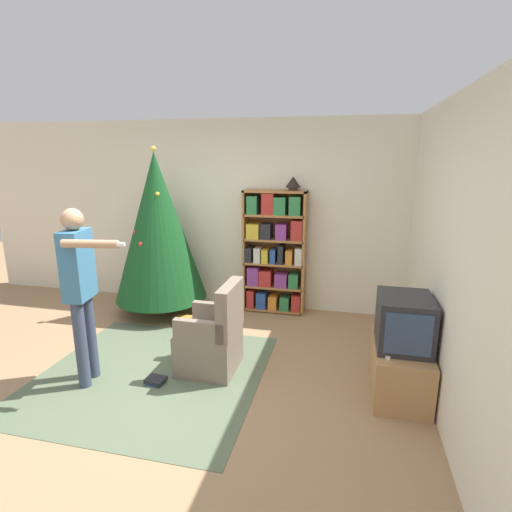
{
  "coord_description": "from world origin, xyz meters",
  "views": [
    {
      "loc": [
        1.55,
        -3.09,
        2.1
      ],
      "look_at": [
        0.6,
        1.01,
        1.05
      ],
      "focal_mm": 28.0,
      "sensor_mm": 36.0,
      "label": 1
    }
  ],
  "objects_px": {
    "standing_person": "(80,283)",
    "television": "(404,322)",
    "bookshelf": "(274,252)",
    "table_lamp": "(293,183)",
    "armchair": "(213,340)",
    "christmas_tree": "(158,228)"
  },
  "relations": [
    {
      "from": "bookshelf",
      "to": "table_lamp",
      "type": "bearing_deg",
      "value": 1.68
    },
    {
      "from": "table_lamp",
      "to": "bookshelf",
      "type": "bearing_deg",
      "value": -178.32
    },
    {
      "from": "table_lamp",
      "to": "standing_person",
      "type": "bearing_deg",
      "value": -126.47
    },
    {
      "from": "television",
      "to": "table_lamp",
      "type": "relative_size",
      "value": 2.75
    },
    {
      "from": "bookshelf",
      "to": "television",
      "type": "bearing_deg",
      "value": -49.33
    },
    {
      "from": "bookshelf",
      "to": "television",
      "type": "relative_size",
      "value": 3.05
    },
    {
      "from": "bookshelf",
      "to": "standing_person",
      "type": "xyz_separation_m",
      "value": [
        -1.38,
        -2.18,
        0.15
      ]
    },
    {
      "from": "christmas_tree",
      "to": "table_lamp",
      "type": "xyz_separation_m",
      "value": [
        1.73,
        0.4,
        0.59
      ]
    },
    {
      "from": "armchair",
      "to": "christmas_tree",
      "type": "bearing_deg",
      "value": -137.14
    },
    {
      "from": "bookshelf",
      "to": "table_lamp",
      "type": "distance_m",
      "value": 0.97
    },
    {
      "from": "television",
      "to": "christmas_tree",
      "type": "height_order",
      "value": "christmas_tree"
    },
    {
      "from": "bookshelf",
      "to": "table_lamp",
      "type": "xyz_separation_m",
      "value": [
        0.24,
        0.01,
        0.94
      ]
    },
    {
      "from": "christmas_tree",
      "to": "standing_person",
      "type": "bearing_deg",
      "value": -86.41
    },
    {
      "from": "christmas_tree",
      "to": "table_lamp",
      "type": "height_order",
      "value": "christmas_tree"
    },
    {
      "from": "television",
      "to": "christmas_tree",
      "type": "bearing_deg",
      "value": 155.95
    },
    {
      "from": "television",
      "to": "table_lamp",
      "type": "height_order",
      "value": "table_lamp"
    },
    {
      "from": "armchair",
      "to": "table_lamp",
      "type": "xyz_separation_m",
      "value": [
        0.54,
        1.71,
        1.45
      ]
    },
    {
      "from": "television",
      "to": "standing_person",
      "type": "xyz_separation_m",
      "value": [
        -2.86,
        -0.46,
        0.29
      ]
    },
    {
      "from": "standing_person",
      "to": "television",
      "type": "bearing_deg",
      "value": 89.95
    },
    {
      "from": "armchair",
      "to": "standing_person",
      "type": "height_order",
      "value": "standing_person"
    },
    {
      "from": "bookshelf",
      "to": "standing_person",
      "type": "distance_m",
      "value": 2.59
    },
    {
      "from": "armchair",
      "to": "table_lamp",
      "type": "distance_m",
      "value": 2.31
    }
  ]
}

